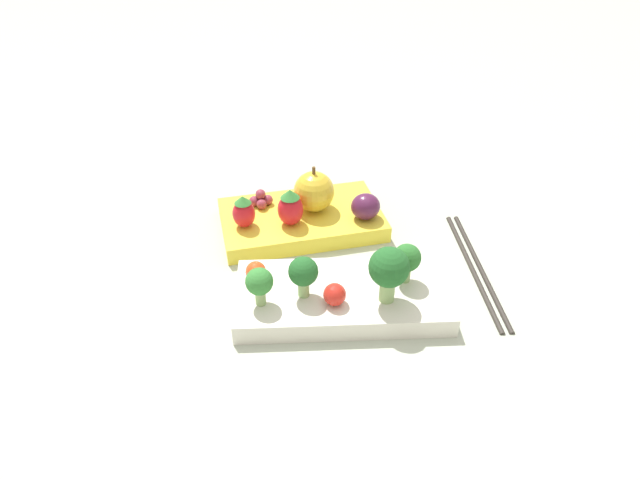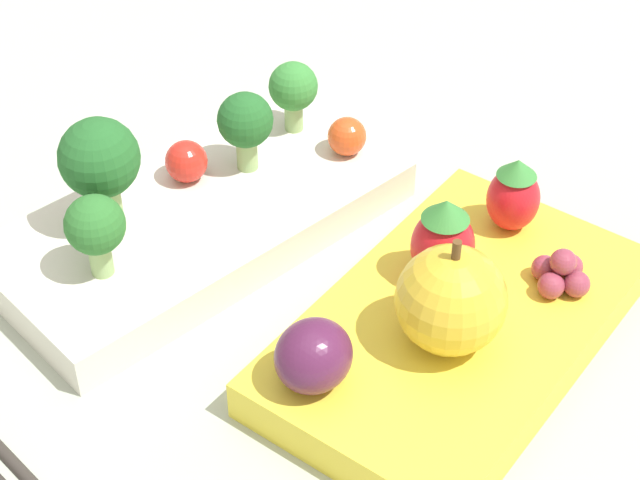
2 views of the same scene
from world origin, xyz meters
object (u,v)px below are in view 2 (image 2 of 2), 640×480
(cherry_tomato_1, at_px, (347,136))
(bento_box_fruit, at_px, (455,330))
(broccoli_floret_1, at_px, (100,162))
(strawberry_1, at_px, (443,241))
(broccoli_floret_2, at_px, (245,123))
(grape_cluster, at_px, (561,273))
(strawberry_0, at_px, (514,195))
(cherry_tomato_0, at_px, (182,164))
(apple, at_px, (451,300))
(broccoli_floret_3, at_px, (95,227))
(bento_box_savoury, at_px, (200,220))
(broccoli_floret_0, at_px, (293,89))
(plum, at_px, (314,356))

(cherry_tomato_1, bearing_deg, bento_box_fruit, -118.82)
(broccoli_floret_1, distance_m, strawberry_1, 0.17)
(broccoli_floret_2, xyz_separation_m, grape_cluster, (0.03, -0.18, -0.02))
(broccoli_floret_1, xyz_separation_m, strawberry_0, (0.13, -0.16, -0.02))
(cherry_tomato_0, distance_m, apple, 0.18)
(broccoli_floret_3, distance_m, strawberry_0, 0.21)
(bento_box_savoury, height_order, strawberry_1, strawberry_1)
(bento_box_fruit, xyz_separation_m, strawberry_1, (0.02, 0.02, 0.03))
(bento_box_fruit, distance_m, broccoli_floret_3, 0.18)
(cherry_tomato_0, xyz_separation_m, cherry_tomato_1, (0.08, -0.05, -0.00))
(broccoli_floret_3, xyz_separation_m, cherry_tomato_1, (0.16, -0.03, -0.02))
(broccoli_floret_0, relative_size, cherry_tomato_0, 1.84)
(apple, height_order, plum, apple)
(cherry_tomato_0, height_order, cherry_tomato_1, cherry_tomato_0)
(cherry_tomato_0, distance_m, cherry_tomato_1, 0.09)
(broccoli_floret_3, bearing_deg, broccoli_floret_2, 2.36)
(grape_cluster, bearing_deg, bento_box_fruit, 150.45)
(strawberry_1, bearing_deg, broccoli_floret_3, 129.18)
(strawberry_1, height_order, plum, strawberry_1)
(cherry_tomato_0, bearing_deg, broccoli_floret_0, -9.50)
(broccoli_floret_3, distance_m, strawberry_1, 0.17)
(apple, xyz_separation_m, plum, (-0.06, 0.03, -0.01))
(strawberry_0, bearing_deg, bento_box_savoury, 124.26)
(broccoli_floret_0, xyz_separation_m, broccoli_floret_2, (-0.04, -0.00, 0.00))
(broccoli_floret_3, distance_m, grape_cluster, 0.22)
(broccoli_floret_1, height_order, broccoli_floret_3, broccoli_floret_1)
(broccoli_floret_0, xyz_separation_m, grape_cluster, (-0.02, -0.19, -0.02))
(cherry_tomato_0, distance_m, plum, 0.16)
(bento_box_fruit, distance_m, plum, 0.08)
(broccoli_floret_2, height_order, broccoli_floret_3, broccoli_floret_2)
(broccoli_floret_1, xyz_separation_m, plum, (-0.01, -0.15, -0.02))
(cherry_tomato_0, relative_size, cherry_tomato_1, 1.06)
(bento_box_fruit, distance_m, cherry_tomato_1, 0.14)
(broccoli_floret_2, bearing_deg, apple, -103.25)
(bento_box_savoury, xyz_separation_m, plum, (-0.06, -0.13, 0.03))
(cherry_tomato_0, height_order, grape_cluster, cherry_tomato_0)
(bento_box_fruit, distance_m, apple, 0.04)
(bento_box_fruit, xyz_separation_m, broccoli_floret_2, (0.02, 0.15, 0.04))
(broccoli_floret_0, bearing_deg, broccoli_floret_1, 172.58)
(bento_box_fruit, relative_size, cherry_tomato_0, 8.83)
(apple, distance_m, grape_cluster, 0.07)
(bento_box_savoury, height_order, apple, apple)
(strawberry_0, bearing_deg, broccoli_floret_2, 110.34)
(apple, relative_size, strawberry_1, 1.25)
(grape_cluster, bearing_deg, strawberry_1, 123.33)
(bento_box_fruit, height_order, strawberry_0, strawberry_0)
(strawberry_1, bearing_deg, cherry_tomato_0, 100.42)
(bento_box_savoury, relative_size, broccoli_floret_1, 3.75)
(cherry_tomato_1, distance_m, strawberry_1, 0.11)
(broccoli_floret_0, bearing_deg, broccoli_floret_3, -176.49)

